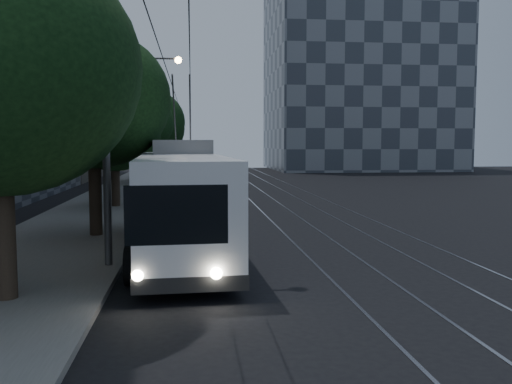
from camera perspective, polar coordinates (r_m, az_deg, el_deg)
The scene contains 18 objects.
ground at distance 16.61m, azimuth 4.58°, elevation -6.84°, with size 120.00×120.00×0.00m, color black.
sidewalk at distance 36.37m, azimuth -13.34°, elevation -0.39°, with size 5.00×90.00×0.15m, color slate.
tram_rails at distance 36.55m, azimuth 2.43°, elevation -0.34°, with size 4.52×90.00×0.02m.
overhead_wires at distance 36.00m, azimuth -9.44°, elevation 5.04°, with size 2.23×90.00×6.00m.
building_distant_right at distance 74.53m, azimuth 10.26°, elevation 11.54°, with size 22.00×18.00×24.00m, color #3B424B.
trolleybus at distance 17.49m, azimuth -7.46°, elevation -0.94°, with size 2.99×11.73×5.63m.
pickup_silver at distance 28.06m, azimuth -5.56°, elevation -0.44°, with size 2.50×5.42×1.51m, color #A9ADB1.
car_white_a at distance 30.89m, azimuth -6.67°, elevation 0.00°, with size 1.72×4.29×1.46m, color silver.
car_white_b at distance 36.08m, azimuth -8.31°, elevation 0.63°, with size 1.92×4.72×1.37m, color silver.
car_white_c at distance 45.04m, azimuth -7.45°, elevation 1.46°, with size 1.39×4.00×1.32m, color silver.
car_white_d at distance 46.43m, azimuth -5.93°, elevation 1.59°, with size 1.56×3.87×1.32m, color white.
tree_1 at distance 20.75m, azimuth -15.99°, elevation 8.89°, with size 5.36×5.36×7.30m.
tree_2 at distance 29.93m, azimuth -13.97°, elevation 6.06°, with size 4.72×4.72×6.17m.
tree_3 at distance 37.27m, azimuth -11.73°, elevation 6.80°, with size 4.56×4.56×6.71m.
tree_4 at distance 45.93m, azimuth -10.75°, elevation 6.90°, with size 5.79×5.79×7.61m.
tree_5 at distance 49.04m, azimuth -10.47°, elevation 6.25°, with size 5.66×5.66×7.10m.
streetlamp_near at distance 15.67m, azimuth -13.44°, elevation 15.13°, with size 2.49×0.44×10.31m.
streetlamp_far at distance 37.12m, azimuth -10.06°, elevation 8.16°, with size 2.22×0.44×9.04m.
Camera 1 is at (-3.13, -15.95, 3.40)m, focal length 40.00 mm.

